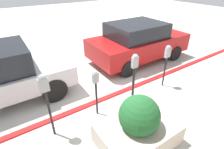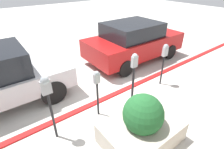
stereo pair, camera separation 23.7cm
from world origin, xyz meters
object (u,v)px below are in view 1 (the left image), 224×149
at_px(parking_meter_second, 96,84).
at_px(parking_meter_fourth, 167,56).
at_px(parking_meter_nearest, 45,91).
at_px(parked_car_middle, 138,42).
at_px(planter_box, 138,127).
at_px(parking_meter_middle, 134,69).

height_order(parking_meter_second, parking_meter_fourth, parking_meter_fourth).
height_order(parking_meter_nearest, parked_car_middle, parked_car_middle).
bearing_deg(planter_box, parking_meter_middle, 53.95).
distance_m(parking_meter_nearest, parked_car_middle, 4.76).
height_order(parking_meter_nearest, planter_box, parking_meter_nearest).
xyz_separation_m(parking_meter_nearest, parking_meter_fourth, (3.64, 0.02, -0.13)).
bearing_deg(parking_meter_nearest, parking_meter_second, 2.37).
height_order(parking_meter_second, parking_meter_middle, parking_meter_middle).
relative_size(parking_meter_middle, parked_car_middle, 0.35).
xyz_separation_m(parking_meter_nearest, parked_car_middle, (4.28, 2.06, -0.39)).
relative_size(parking_meter_second, parking_meter_middle, 0.90).
xyz_separation_m(parking_meter_second, parked_car_middle, (3.11, 2.01, -0.10)).
distance_m(parking_meter_nearest, parking_meter_second, 1.20).
xyz_separation_m(planter_box, parked_car_middle, (2.84, 3.28, 0.36)).
distance_m(parking_meter_second, parked_car_middle, 3.70).
bearing_deg(planter_box, parking_meter_second, 102.00).
relative_size(parking_meter_nearest, planter_box, 0.97).
distance_m(planter_box, parked_car_middle, 4.36).
distance_m(parking_meter_second, planter_box, 1.38).
xyz_separation_m(parking_meter_fourth, planter_box, (-2.20, -1.25, -0.63)).
height_order(parking_meter_fourth, parked_car_middle, parked_car_middle).
bearing_deg(parking_meter_second, parked_car_middle, 32.84).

